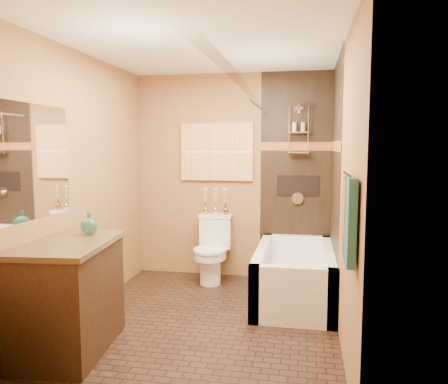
% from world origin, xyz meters
% --- Properties ---
extents(floor, '(3.00, 3.00, 0.00)m').
position_xyz_m(floor, '(0.00, 0.00, 0.00)').
color(floor, black).
rests_on(floor, ground).
extents(wall_left, '(0.02, 3.00, 2.50)m').
position_xyz_m(wall_left, '(-1.20, 0.00, 1.25)').
color(wall_left, olive).
rests_on(wall_left, floor).
extents(wall_right, '(0.02, 3.00, 2.50)m').
position_xyz_m(wall_right, '(1.20, 0.00, 1.25)').
color(wall_right, olive).
rests_on(wall_right, floor).
extents(wall_back, '(2.40, 0.02, 2.50)m').
position_xyz_m(wall_back, '(0.00, 1.50, 1.25)').
color(wall_back, olive).
rests_on(wall_back, floor).
extents(wall_front, '(2.40, 0.02, 2.50)m').
position_xyz_m(wall_front, '(0.00, -1.50, 1.25)').
color(wall_front, olive).
rests_on(wall_front, floor).
extents(ceiling, '(3.00, 3.00, 0.00)m').
position_xyz_m(ceiling, '(0.00, 0.00, 2.50)').
color(ceiling, silver).
rests_on(ceiling, wall_back).
extents(alcove_tile_back, '(0.85, 0.01, 2.50)m').
position_xyz_m(alcove_tile_back, '(0.78, 1.49, 1.25)').
color(alcove_tile_back, black).
rests_on(alcove_tile_back, wall_back).
extents(alcove_tile_right, '(0.01, 1.50, 2.50)m').
position_xyz_m(alcove_tile_right, '(1.19, 0.75, 1.25)').
color(alcove_tile_right, black).
rests_on(alcove_tile_right, wall_right).
extents(mosaic_band_back, '(0.85, 0.01, 0.10)m').
position_xyz_m(mosaic_band_back, '(0.78, 1.48, 1.62)').
color(mosaic_band_back, '#96361B').
rests_on(mosaic_band_back, alcove_tile_back).
extents(mosaic_band_right, '(0.01, 1.50, 0.10)m').
position_xyz_m(mosaic_band_right, '(1.18, 0.75, 1.62)').
color(mosaic_band_right, '#96361B').
rests_on(mosaic_band_right, alcove_tile_right).
extents(alcove_niche, '(0.50, 0.01, 0.25)m').
position_xyz_m(alcove_niche, '(0.80, 1.48, 1.15)').
color(alcove_niche, black).
rests_on(alcove_niche, alcove_tile_back).
extents(shower_fixtures, '(0.24, 0.33, 1.16)m').
position_xyz_m(shower_fixtures, '(0.80, 1.38, 1.67)').
color(shower_fixtures, silver).
rests_on(shower_fixtures, floor).
extents(curtain_rod, '(0.03, 1.55, 0.03)m').
position_xyz_m(curtain_rod, '(0.40, 0.75, 2.02)').
color(curtain_rod, silver).
rests_on(curtain_rod, wall_back).
extents(towel_bar, '(0.02, 0.55, 0.02)m').
position_xyz_m(towel_bar, '(1.15, -1.05, 1.45)').
color(towel_bar, silver).
rests_on(towel_bar, wall_right).
extents(towel_teal, '(0.05, 0.22, 0.52)m').
position_xyz_m(towel_teal, '(1.16, -1.18, 1.18)').
color(towel_teal, '#1D4F62').
rests_on(towel_teal, towel_bar).
extents(towel_rust, '(0.05, 0.22, 0.52)m').
position_xyz_m(towel_rust, '(1.16, -0.92, 1.18)').
color(towel_rust, brown).
rests_on(towel_rust, towel_bar).
extents(sunset_painting, '(0.90, 0.04, 0.70)m').
position_xyz_m(sunset_painting, '(-0.19, 1.48, 1.55)').
color(sunset_painting, '#C46F2E').
rests_on(sunset_painting, wall_back).
extents(vanity_mirror, '(0.01, 1.00, 0.90)m').
position_xyz_m(vanity_mirror, '(-1.19, -0.74, 1.50)').
color(vanity_mirror, white).
rests_on(vanity_mirror, wall_left).
extents(bathtub, '(0.80, 1.50, 0.55)m').
position_xyz_m(bathtub, '(0.80, 0.75, 0.22)').
color(bathtub, white).
rests_on(bathtub, floor).
extents(toilet, '(0.41, 0.60, 0.79)m').
position_xyz_m(toilet, '(-0.19, 1.21, 0.40)').
color(toilet, white).
rests_on(toilet, floor).
extents(vanity, '(0.71, 1.06, 0.88)m').
position_xyz_m(vanity, '(-0.92, -0.74, 0.44)').
color(vanity, black).
rests_on(vanity, floor).
extents(teal_bottle, '(0.18, 0.18, 0.23)m').
position_xyz_m(teal_bottle, '(-0.87, -0.48, 0.98)').
color(teal_bottle, '#216559').
rests_on(teal_bottle, vanity).
extents(bud_vases, '(0.32, 0.07, 0.31)m').
position_xyz_m(bud_vases, '(-0.19, 1.39, 0.96)').
color(bud_vases, gold).
rests_on(bud_vases, toilet).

